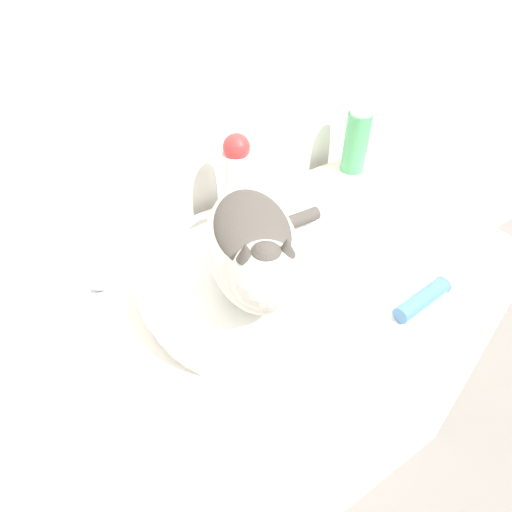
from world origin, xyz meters
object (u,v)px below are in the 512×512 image
object	(u,v)px
lotion_bottle_white	(238,178)
cream_tube	(426,297)
cat	(254,246)
faucet	(108,284)
mouthwash_bottle	(357,139)

from	to	relation	value
lotion_bottle_white	cream_tube	bearing A→B (deg)	-71.63
cat	faucet	bearing A→B (deg)	-94.06
faucet	mouthwash_bottle	size ratio (longest dim) A/B	0.73
faucet	mouthwash_bottle	xyz separation A→B (m)	(0.70, 0.12, 0.02)
cat	mouthwash_bottle	bearing A→B (deg)	140.87
faucet	cream_tube	xyz separation A→B (m)	(0.49, -0.31, -0.05)
cat	lotion_bottle_white	size ratio (longest dim) A/B	1.67
lotion_bottle_white	cream_tube	xyz separation A→B (m)	(0.14, -0.43, -0.09)
faucet	cream_tube	world-z (taller)	faucet
cat	lotion_bottle_white	xyz separation A→B (m)	(0.12, 0.24, -0.03)
cream_tube	cat	bearing A→B (deg)	144.21
lotion_bottle_white	faucet	bearing A→B (deg)	-161.29
mouthwash_bottle	faucet	bearing A→B (deg)	-170.55
cat	faucet	world-z (taller)	cat
faucet	cream_tube	distance (m)	0.58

